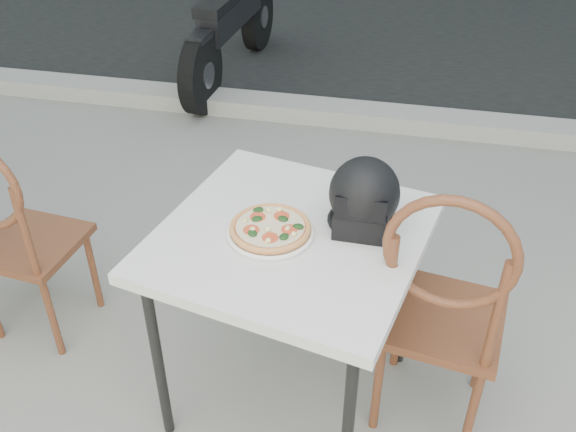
% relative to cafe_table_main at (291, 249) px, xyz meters
% --- Properties ---
extents(curb, '(30.00, 0.25, 0.12)m').
position_rel_cafe_table_main_xyz_m(curb, '(0.14, 2.49, -0.69)').
color(curb, gray).
rests_on(curb, ground).
extents(cafe_table_main, '(1.03, 1.03, 0.82)m').
position_rel_cafe_table_main_xyz_m(cafe_table_main, '(0.00, 0.00, 0.00)').
color(cafe_table_main, silver).
rests_on(cafe_table_main, ground).
extents(plate, '(0.33, 0.33, 0.02)m').
position_rel_cafe_table_main_xyz_m(plate, '(-0.07, -0.03, 0.08)').
color(plate, white).
rests_on(plate, cafe_table_main).
extents(pizza, '(0.34, 0.34, 0.03)m').
position_rel_cafe_table_main_xyz_m(pizza, '(-0.07, -0.03, 0.10)').
color(pizza, '#DF9251').
rests_on(pizza, plate).
extents(helmet, '(0.25, 0.25, 0.25)m').
position_rel_cafe_table_main_xyz_m(helmet, '(0.23, 0.10, 0.18)').
color(helmet, black).
rests_on(helmet, cafe_table_main).
extents(cafe_chair_main, '(0.49, 0.49, 1.13)m').
position_rel_cafe_table_main_xyz_m(cafe_chair_main, '(0.54, -0.03, -0.12)').
color(cafe_chair_main, brown).
rests_on(cafe_chair_main, ground).
extents(cafe_chair_side, '(0.44, 0.44, 1.05)m').
position_rel_cafe_table_main_xyz_m(cafe_chair_side, '(-1.18, 0.10, -0.17)').
color(cafe_chair_side, brown).
rests_on(cafe_chair_side, ground).
extents(motorcycle, '(0.50, 1.94, 0.96)m').
position_rel_cafe_table_main_xyz_m(motorcycle, '(-1.14, 3.11, -0.33)').
color(motorcycle, black).
rests_on(motorcycle, street_asphalt).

